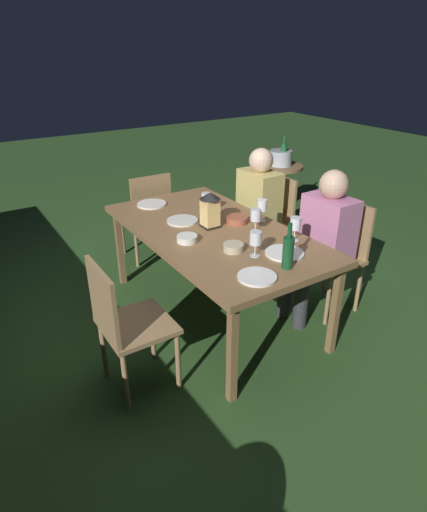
# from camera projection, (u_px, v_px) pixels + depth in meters

# --- Properties ---
(ground_plane) EXTENTS (16.00, 16.00, 0.00)m
(ground_plane) POSITION_uv_depth(u_px,v_px,m) (214.00, 312.00, 3.51)
(ground_plane) COLOR #2D5123
(dining_table) EXTENTS (1.84, 0.98, 0.72)m
(dining_table) POSITION_uv_depth(u_px,v_px,m) (214.00, 236.00, 3.21)
(dining_table) COLOR olive
(dining_table) RESTS_ON ground
(chair_side_right_a) EXTENTS (0.42, 0.40, 0.87)m
(chair_side_right_a) POSITION_uv_depth(u_px,v_px,m) (125.00, 322.00, 2.55)
(chair_side_right_a) COLOR #9E7A51
(chair_side_right_a) RESTS_ON ground
(chair_side_left_a) EXTENTS (0.42, 0.40, 0.87)m
(chair_side_left_a) POSITION_uv_depth(u_px,v_px,m) (337.00, 251.00, 3.41)
(chair_side_left_a) COLOR #9E7A51
(chair_side_left_a) RESTS_ON ground
(person_in_pink) EXTENTS (0.38, 0.47, 1.15)m
(person_in_pink) POSITION_uv_depth(u_px,v_px,m) (321.00, 239.00, 3.25)
(person_in_pink) COLOR #C675A3
(person_in_pink) RESTS_ON ground
(chair_head_far) EXTENTS (0.40, 0.42, 0.87)m
(chair_head_far) POSITION_uv_depth(u_px,v_px,m) (147.00, 212.00, 4.18)
(chair_head_far) COLOR #9E7A51
(chair_head_far) RESTS_ON ground
(chair_side_left_b) EXTENTS (0.42, 0.40, 0.87)m
(chair_side_left_b) POSITION_uv_depth(u_px,v_px,m) (269.00, 218.00, 4.03)
(chair_side_left_b) COLOR #9E7A51
(chair_side_left_b) RESTS_ON ground
(person_in_mustard) EXTENTS (0.38, 0.47, 1.15)m
(person_in_mustard) POSITION_uv_depth(u_px,v_px,m) (253.00, 207.00, 3.87)
(person_in_mustard) COLOR tan
(person_in_mustard) RESTS_ON ground
(lantern_centerpiece) EXTENTS (0.15, 0.15, 0.27)m
(lantern_centerpiece) POSITION_uv_depth(u_px,v_px,m) (210.00, 208.00, 3.17)
(lantern_centerpiece) COLOR black
(lantern_centerpiece) RESTS_ON dining_table
(green_bottle_on_table) EXTENTS (0.07, 0.07, 0.29)m
(green_bottle_on_table) POSITION_uv_depth(u_px,v_px,m) (288.00, 252.00, 2.60)
(green_bottle_on_table) COLOR #144723
(green_bottle_on_table) RESTS_ON dining_table
(wine_glass_a) EXTENTS (0.08, 0.08, 0.17)m
(wine_glass_a) POSITION_uv_depth(u_px,v_px,m) (295.00, 225.00, 2.96)
(wine_glass_a) COLOR silver
(wine_glass_a) RESTS_ON dining_table
(wine_glass_b) EXTENTS (0.08, 0.08, 0.17)m
(wine_glass_b) POSITION_uv_depth(u_px,v_px,m) (262.00, 206.00, 3.29)
(wine_glass_b) COLOR silver
(wine_glass_b) RESTS_ON dining_table
(wine_glass_c) EXTENTS (0.08, 0.08, 0.17)m
(wine_glass_c) POSITION_uv_depth(u_px,v_px,m) (206.00, 199.00, 3.43)
(wine_glass_c) COLOR silver
(wine_glass_c) RESTS_ON dining_table
(wine_glass_d) EXTENTS (0.08, 0.08, 0.17)m
(wine_glass_d) POSITION_uv_depth(u_px,v_px,m) (256.00, 239.00, 2.74)
(wine_glass_d) COLOR silver
(wine_glass_d) RESTS_ON dining_table
(wine_glass_e) EXTENTS (0.08, 0.08, 0.17)m
(wine_glass_e) POSITION_uv_depth(u_px,v_px,m) (256.00, 216.00, 3.11)
(wine_glass_e) COLOR silver
(wine_glass_e) RESTS_ON dining_table
(plate_a) EXTENTS (0.24, 0.24, 0.01)m
(plate_a) POSITION_uv_depth(u_px,v_px,m) (152.00, 204.00, 3.66)
(plate_a) COLOR white
(plate_a) RESTS_ON dining_table
(plate_b) EXTENTS (0.25, 0.25, 0.01)m
(plate_b) POSITION_uv_depth(u_px,v_px,m) (285.00, 253.00, 2.82)
(plate_b) COLOR white
(plate_b) RESTS_ON dining_table
(plate_c) EXTENTS (0.23, 0.23, 0.01)m
(plate_c) POSITION_uv_depth(u_px,v_px,m) (257.00, 277.00, 2.53)
(plate_c) COLOR white
(plate_c) RESTS_ON dining_table
(plate_d) EXTENTS (0.24, 0.24, 0.01)m
(plate_d) POSITION_uv_depth(u_px,v_px,m) (182.00, 221.00, 3.32)
(plate_d) COLOR silver
(plate_d) RESTS_ON dining_table
(bowl_olives) EXTENTS (0.17, 0.17, 0.05)m
(bowl_olives) POSITION_uv_depth(u_px,v_px,m) (237.00, 219.00, 3.30)
(bowl_olives) COLOR #9E5138
(bowl_olives) RESTS_ON dining_table
(bowl_bread) EXTENTS (0.14, 0.14, 0.05)m
(bowl_bread) POSITION_uv_depth(u_px,v_px,m) (234.00, 247.00, 2.85)
(bowl_bread) COLOR #BCAD8E
(bowl_bread) RESTS_ON dining_table
(bowl_salad) EXTENTS (0.14, 0.14, 0.04)m
(bowl_salad) POSITION_uv_depth(u_px,v_px,m) (187.00, 238.00, 2.99)
(bowl_salad) COLOR silver
(bowl_salad) RESTS_ON dining_table
(side_table) EXTENTS (0.54, 0.54, 0.66)m
(side_table) POSITION_uv_depth(u_px,v_px,m) (279.00, 183.00, 5.18)
(side_table) COLOR brown
(side_table) RESTS_ON ground
(ice_bucket) EXTENTS (0.26, 0.26, 0.34)m
(ice_bucket) POSITION_uv_depth(u_px,v_px,m) (281.00, 157.00, 5.04)
(ice_bucket) COLOR #B2B7BF
(ice_bucket) RESTS_ON side_table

